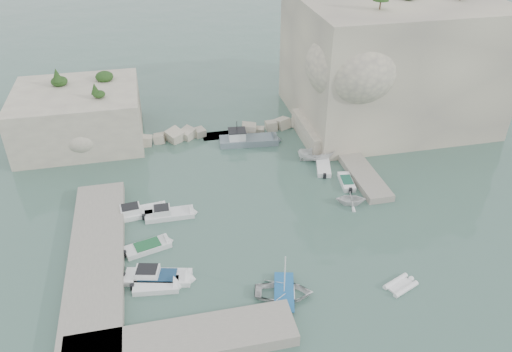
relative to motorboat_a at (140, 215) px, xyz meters
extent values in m
plane|color=#44665A|center=(12.91, -5.74, 0.00)|extent=(400.00, 400.00, 0.00)
cube|color=beige|center=(35.91, 17.26, 8.50)|extent=(26.00, 22.00, 17.00)
cube|color=beige|center=(25.91, 12.26, 1.25)|extent=(8.00, 10.00, 2.50)
cube|color=beige|center=(-7.09, 19.26, 3.50)|extent=(16.00, 14.00, 7.00)
cube|color=#9E9689|center=(-4.09, -6.74, 0.55)|extent=(5.00, 24.00, 1.10)
cube|color=#9E9689|center=(2.91, -18.24, 0.55)|extent=(18.00, 4.00, 1.10)
cube|color=#9E9689|center=(26.41, 4.26, 0.40)|extent=(3.00, 16.00, 0.80)
cube|color=beige|center=(11.91, 16.26, 0.70)|extent=(28.00, 3.00, 1.40)
imported|color=silver|center=(12.09, -14.79, 0.00)|extent=(5.92, 4.87, 1.07)
imported|color=silver|center=(22.89, -3.13, 0.00)|extent=(3.96, 3.62, 1.78)
imported|color=silver|center=(22.20, 6.81, 0.00)|extent=(5.07, 2.66, 1.86)
cylinder|color=white|center=(12.09, -14.79, 2.63)|extent=(0.10, 0.10, 4.20)
cone|color=#1E4219|center=(-9.09, 21.26, 8.62)|extent=(1.40, 1.40, 1.75)
cone|color=#1E4219|center=(-4.09, 16.26, 8.30)|extent=(1.12, 1.12, 1.40)
camera|label=1|loc=(2.94, -44.80, 32.32)|focal=35.00mm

